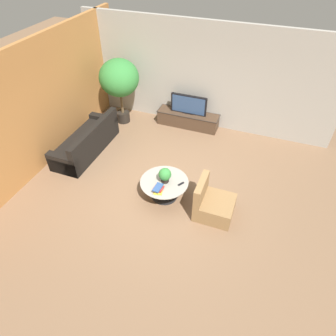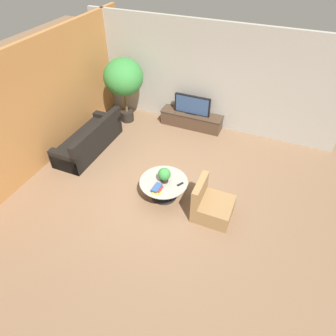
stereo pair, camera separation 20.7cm
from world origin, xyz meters
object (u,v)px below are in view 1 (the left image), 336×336
object	(u,v)px
media_console	(188,119)
potted_palm_tall	(119,79)
armchair_wicker	(212,204)
potted_plant_tabletop	(165,175)
couch_by_wall	(87,142)
television	(189,105)
coffee_table	(164,186)

from	to	relation	value
media_console	potted_palm_tall	distance (m)	2.33
armchair_wicker	potted_plant_tabletop	distance (m)	1.21
media_console	couch_by_wall	xyz separation A→B (m)	(-2.18, -2.18, 0.05)
couch_by_wall	media_console	bearing A→B (deg)	135.07
television	potted_palm_tall	distance (m)	2.13
potted_palm_tall	potted_plant_tabletop	size ratio (longest dim) A/B	5.60
potted_plant_tabletop	coffee_table	bearing A→B (deg)	-130.14
television	potted_plant_tabletop	world-z (taller)	television
television	potted_palm_tall	world-z (taller)	potted_palm_tall
couch_by_wall	potted_plant_tabletop	xyz separation A→B (m)	(2.60, -0.87, 0.37)
media_console	potted_palm_tall	bearing A→B (deg)	-166.82
couch_by_wall	potted_palm_tall	world-z (taller)	potted_palm_tall
armchair_wicker	potted_plant_tabletop	size ratio (longest dim) A/B	2.45
media_console	television	distance (m)	0.49
television	potted_plant_tabletop	bearing A→B (deg)	-82.08
television	couch_by_wall	size ratio (longest dim) A/B	0.49
television	couch_by_wall	xyz separation A→B (m)	(-2.18, -2.18, -0.44)
television	couch_by_wall	distance (m)	3.11
media_console	television	size ratio (longest dim) A/B	1.73
armchair_wicker	potted_plant_tabletop	bearing A→B (deg)	83.50
coffee_table	couch_by_wall	size ratio (longest dim) A/B	0.50
coffee_table	potted_palm_tall	bearing A→B (deg)	132.46
media_console	potted_plant_tabletop	world-z (taller)	potted_plant_tabletop
media_console	potted_plant_tabletop	xyz separation A→B (m)	(0.42, -3.05, 0.42)
potted_palm_tall	armchair_wicker	bearing A→B (deg)	-37.60
media_console	armchair_wicker	world-z (taller)	armchair_wicker
media_console	coffee_table	bearing A→B (deg)	-82.33
television	potted_palm_tall	size ratio (longest dim) A/B	0.55
media_console	television	world-z (taller)	television
media_console	armchair_wicker	size ratio (longest dim) A/B	2.17
potted_plant_tabletop	armchair_wicker	bearing A→B (deg)	-6.50
media_console	television	xyz separation A→B (m)	(-0.00, -0.00, 0.49)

